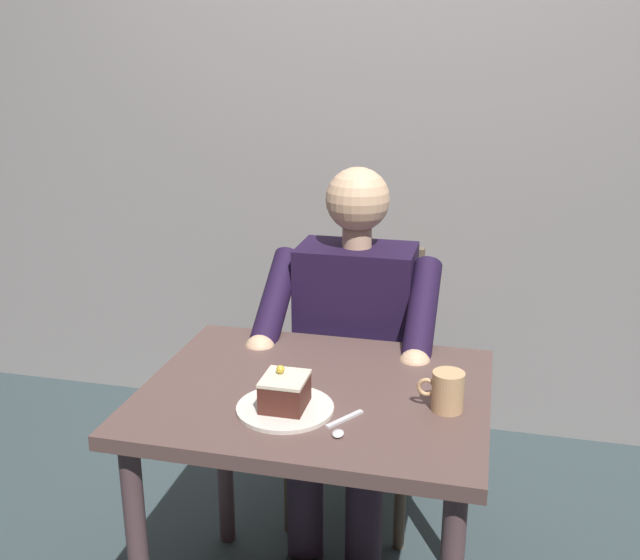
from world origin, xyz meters
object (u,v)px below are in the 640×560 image
Objects in this scene: chair at (360,369)px; coffee_cup at (447,390)px; cake_slice at (285,391)px; seated_person at (350,355)px; dessert_spoon at (341,427)px; dining_table at (315,426)px.

coffee_cup is at bearing 116.05° from chair.
chair reaches higher than cake_slice.
seated_person is 0.60m from coffee_cup.
dining_table is at bearing -59.95° from dessert_spoon.
coffee_cup is 0.27m from dessert_spoon.
dessert_spoon is at bearing 33.14° from coffee_cup.
cake_slice is 0.81× the size of dessert_spoon.
seated_person reaches higher than dining_table.
chair is 0.22m from seated_person.
cake_slice is at bearing 14.12° from coffee_cup.
seated_person is 0.60m from cake_slice.
dining_table is 6.20× the size of dessert_spoon.
seated_person is 8.65× the size of dessert_spoon.
chair is (0.00, -0.63, -0.12)m from dining_table.
dessert_spoon is at bearing 120.05° from dining_table.
coffee_cup is at bearing 123.66° from seated_person.
dining_table is at bearing -6.15° from coffee_cup.
dining_table is 0.64m from chair.
dessert_spoon is (-0.10, 0.63, 0.11)m from seated_person.
seated_person reaches higher than cake_slice.
coffee_cup is at bearing 173.85° from dining_table.
dining_table is at bearing 90.00° from seated_person.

